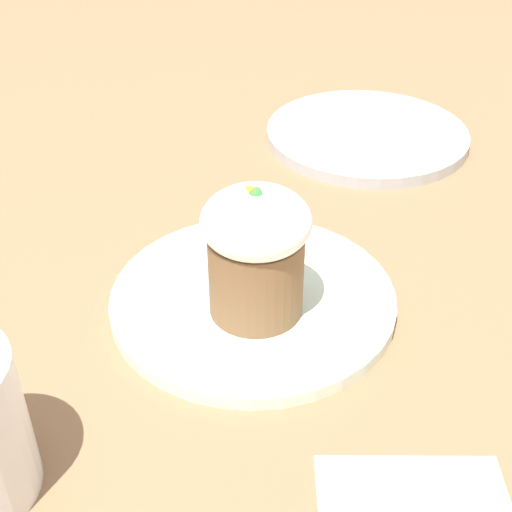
{
  "coord_description": "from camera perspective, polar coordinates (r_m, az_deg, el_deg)",
  "views": [
    {
      "loc": [
        -0.39,
        0.25,
        0.38
      ],
      "look_at": [
        -0.02,
        0.01,
        0.06
      ],
      "focal_mm": 50.0,
      "sensor_mm": 36.0,
      "label": 1
    }
  ],
  "objects": [
    {
      "name": "spoon",
      "position": [
        0.6,
        -0.04,
        -2.07
      ],
      "size": [
        0.12,
        0.06,
        0.01
      ],
      "color": "#B7B7BC",
      "rests_on": "dessert_plate"
    },
    {
      "name": "side_plate",
      "position": [
        0.86,
        8.85,
        9.57
      ],
      "size": [
        0.24,
        0.24,
        0.01
      ],
      "color": "#B2B7BC",
      "rests_on": "ground_plane"
    },
    {
      "name": "carrot_cake",
      "position": [
        0.54,
        -0.0,
        0.5
      ],
      "size": [
        0.08,
        0.08,
        0.11
      ],
      "color": "brown",
      "rests_on": "dessert_plate"
    },
    {
      "name": "dessert_plate",
      "position": [
        0.59,
        -0.25,
        -3.44
      ],
      "size": [
        0.24,
        0.24,
        0.01
      ],
      "color": "silver",
      "rests_on": "ground_plane"
    },
    {
      "name": "ground_plane",
      "position": [
        0.6,
        -0.24,
        -3.88
      ],
      "size": [
        4.0,
        4.0,
        0.0
      ],
      "primitive_type": "plane",
      "color": "#846042"
    }
  ]
}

